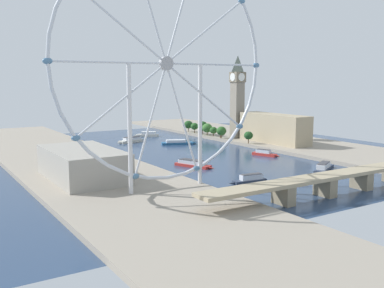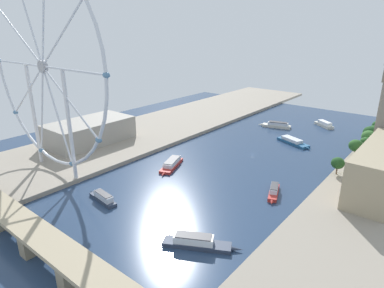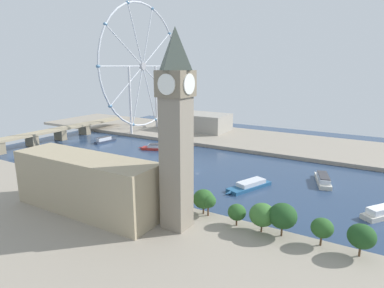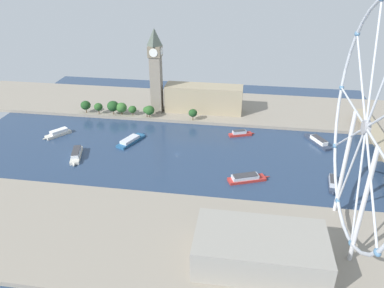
{
  "view_description": "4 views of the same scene",
  "coord_description": "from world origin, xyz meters",
  "px_view_note": "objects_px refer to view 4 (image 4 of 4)",
  "views": [
    {
      "loc": [
        205.25,
        331.69,
        63.99
      ],
      "look_at": [
        4.09,
        12.31,
        8.88
      ],
      "focal_mm": 41.82,
      "sensor_mm": 36.0,
      "label": 1
    },
    {
      "loc": [
        -116.2,
        219.7,
        94.64
      ],
      "look_at": [
        23.2,
        47.58,
        16.47
      ],
      "focal_mm": 30.78,
      "sensor_mm": 36.0,
      "label": 2
    },
    {
      "loc": [
        -193.29,
        -109.77,
        72.86
      ],
      "look_at": [
        23.56,
        18.42,
        12.13
      ],
      "focal_mm": 30.48,
      "sensor_mm": 36.0,
      "label": 3
    },
    {
      "loc": [
        272.94,
        54.94,
        153.33
      ],
      "look_at": [
        14.49,
        15.01,
        17.85
      ],
      "focal_mm": 35.16,
      "sensor_mm": 36.0,
      "label": 4
    }
  ],
  "objects_px": {
    "riverside_hall": "(260,250)",
    "tour_boat_0": "(247,178)",
    "parliament_block": "(204,99)",
    "tour_boat_3": "(240,133)",
    "ferris_wheel": "(366,129)",
    "tour_boat_6": "(58,133)",
    "clock_tower": "(156,70)",
    "tour_boat_4": "(131,140)",
    "tour_boat_5": "(332,183)",
    "tour_boat_2": "(318,141)",
    "tour_boat_1": "(76,154)"
  },
  "relations": [
    {
      "from": "clock_tower",
      "to": "ferris_wheel",
      "type": "xyz_separation_m",
      "value": [
        168.38,
        152.82,
        24.38
      ]
    },
    {
      "from": "parliament_block",
      "to": "tour_boat_2",
      "type": "relative_size",
      "value": 2.29
    },
    {
      "from": "tour_boat_3",
      "to": "tour_boat_6",
      "type": "xyz_separation_m",
      "value": [
        25.62,
        -167.15,
        0.17
      ]
    },
    {
      "from": "clock_tower",
      "to": "tour_boat_3",
      "type": "distance_m",
      "value": 106.04
    },
    {
      "from": "tour_boat_0",
      "to": "tour_boat_6",
      "type": "xyz_separation_m",
      "value": [
        -50.59,
        -174.59,
        0.16
      ]
    },
    {
      "from": "ferris_wheel",
      "to": "riverside_hall",
      "type": "xyz_separation_m",
      "value": [
        32.1,
        -48.95,
        -59.27
      ]
    },
    {
      "from": "ferris_wheel",
      "to": "tour_boat_4",
      "type": "bearing_deg",
      "value": -122.05
    },
    {
      "from": "clock_tower",
      "to": "tour_boat_6",
      "type": "distance_m",
      "value": 111.53
    },
    {
      "from": "tour_boat_4",
      "to": "ferris_wheel",
      "type": "bearing_deg",
      "value": -99.49
    },
    {
      "from": "parliament_block",
      "to": "riverside_hall",
      "type": "xyz_separation_m",
      "value": [
        208.93,
        56.41,
        -4.5
      ]
    },
    {
      "from": "riverside_hall",
      "to": "tour_boat_4",
      "type": "height_order",
      "value": "riverside_hall"
    },
    {
      "from": "clock_tower",
      "to": "tour_boat_0",
      "type": "xyz_separation_m",
      "value": [
        115.02,
        95.3,
        -44.91
      ]
    },
    {
      "from": "tour_boat_1",
      "to": "tour_boat_3",
      "type": "height_order",
      "value": "tour_boat_1"
    },
    {
      "from": "riverside_hall",
      "to": "tour_boat_4",
      "type": "distance_m",
      "value": 174.52
    },
    {
      "from": "tour_boat_2",
      "to": "tour_boat_6",
      "type": "relative_size",
      "value": 1.39
    },
    {
      "from": "clock_tower",
      "to": "tour_boat_1",
      "type": "distance_m",
      "value": 118.78
    },
    {
      "from": "riverside_hall",
      "to": "tour_boat_0",
      "type": "relative_size",
      "value": 2.13
    },
    {
      "from": "tour_boat_3",
      "to": "tour_boat_6",
      "type": "bearing_deg",
      "value": 168.41
    },
    {
      "from": "tour_boat_5",
      "to": "tour_boat_1",
      "type": "bearing_deg",
      "value": -86.63
    },
    {
      "from": "tour_boat_4",
      "to": "tour_boat_6",
      "type": "relative_size",
      "value": 1.43
    },
    {
      "from": "tour_boat_1",
      "to": "tour_boat_5",
      "type": "relative_size",
      "value": 1.23
    },
    {
      "from": "clock_tower",
      "to": "tour_boat_5",
      "type": "height_order",
      "value": "clock_tower"
    },
    {
      "from": "clock_tower",
      "to": "tour_boat_2",
      "type": "relative_size",
      "value": 2.46
    },
    {
      "from": "tour_boat_3",
      "to": "tour_boat_5",
      "type": "xyz_separation_m",
      "value": [
        73.26,
        69.55,
        0.12
      ]
    },
    {
      "from": "riverside_hall",
      "to": "tour_boat_1",
      "type": "distance_m",
      "value": 180.04
    },
    {
      "from": "riverside_hall",
      "to": "tour_boat_0",
      "type": "xyz_separation_m",
      "value": [
        -85.46,
        -8.57,
        -10.02
      ]
    },
    {
      "from": "riverside_hall",
      "to": "tour_boat_2",
      "type": "height_order",
      "value": "riverside_hall"
    },
    {
      "from": "tour_boat_2",
      "to": "tour_boat_1",
      "type": "bearing_deg",
      "value": 77.06
    },
    {
      "from": "clock_tower",
      "to": "tour_boat_2",
      "type": "xyz_separation_m",
      "value": [
        43.97,
        156.3,
        -44.74
      ]
    },
    {
      "from": "ferris_wheel",
      "to": "tour_boat_6",
      "type": "relative_size",
      "value": 5.38
    },
    {
      "from": "parliament_block",
      "to": "tour_boat_3",
      "type": "relative_size",
      "value": 3.21
    },
    {
      "from": "tour_boat_5",
      "to": "tour_boat_2",
      "type": "bearing_deg",
      "value": -172.36
    },
    {
      "from": "tour_boat_5",
      "to": "tour_boat_3",
      "type": "bearing_deg",
      "value": -129.79
    },
    {
      "from": "tour_boat_5",
      "to": "tour_boat_6",
      "type": "height_order",
      "value": "tour_boat_6"
    },
    {
      "from": "clock_tower",
      "to": "ferris_wheel",
      "type": "bearing_deg",
      "value": 42.23
    },
    {
      "from": "clock_tower",
      "to": "tour_boat_4",
      "type": "xyz_separation_m",
      "value": [
        67.36,
        -8.5,
        -45.19
      ]
    },
    {
      "from": "tour_boat_5",
      "to": "tour_boat_0",
      "type": "bearing_deg",
      "value": -80.58
    },
    {
      "from": "clock_tower",
      "to": "tour_boat_1",
      "type": "height_order",
      "value": "clock_tower"
    },
    {
      "from": "tour_boat_3",
      "to": "tour_boat_4",
      "type": "height_order",
      "value": "tour_boat_3"
    },
    {
      "from": "tour_boat_3",
      "to": "tour_boat_4",
      "type": "bearing_deg",
      "value": 176.2
    },
    {
      "from": "clock_tower",
      "to": "parliament_block",
      "type": "relative_size",
      "value": 1.07
    },
    {
      "from": "tour_boat_5",
      "to": "tour_boat_6",
      "type": "bearing_deg",
      "value": -94.68
    },
    {
      "from": "riverside_hall",
      "to": "tour_boat_6",
      "type": "height_order",
      "value": "riverside_hall"
    },
    {
      "from": "ferris_wheel",
      "to": "riverside_hall",
      "type": "bearing_deg",
      "value": -56.74
    },
    {
      "from": "ferris_wheel",
      "to": "riverside_hall",
      "type": "distance_m",
      "value": 83.31
    },
    {
      "from": "riverside_hall",
      "to": "tour_boat_6",
      "type": "relative_size",
      "value": 2.8
    },
    {
      "from": "tour_boat_4",
      "to": "riverside_hall",
      "type": "bearing_deg",
      "value": -117.27
    },
    {
      "from": "clock_tower",
      "to": "riverside_hall",
      "type": "distance_m",
      "value": 228.47
    },
    {
      "from": "tour_boat_1",
      "to": "tour_boat_4",
      "type": "distance_m",
      "value": 49.44
    },
    {
      "from": "tour_boat_1",
      "to": "tour_boat_4",
      "type": "xyz_separation_m",
      "value": [
        -32.92,
        36.89,
        -0.55
      ]
    }
  ]
}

